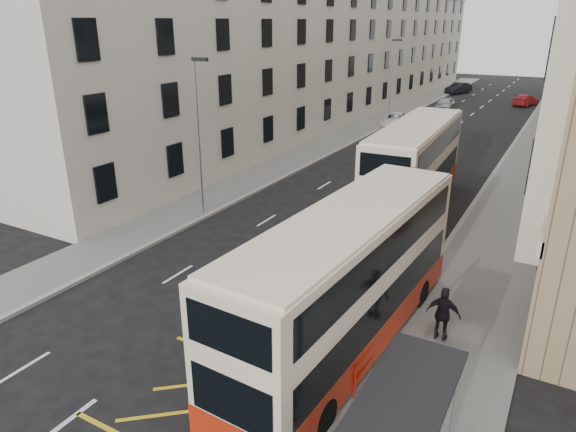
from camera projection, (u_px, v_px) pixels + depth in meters
The scene contains 18 objects.
ground at pixel (120, 381), 14.86m from camera, with size 200.00×200.00×0.00m, color black.
pavement_right at pixel (529, 170), 35.62m from camera, with size 4.00×120.00×0.15m, color #63635E.
pavement_left at pixel (327, 145), 42.71m from camera, with size 3.00×120.00×0.15m, color #63635E.
kerb_right at pixel (499, 166), 36.54m from camera, with size 0.25×120.00×0.15m, color gray.
kerb_left at pixel (344, 147), 42.02m from camera, with size 0.25×120.00×0.15m, color gray.
road_markings at pixel (458, 125), 51.53m from camera, with size 10.00×110.00×0.01m, color silver, non-canonical shape.
terrace_left at pixel (340, 53), 55.75m from camera, with size 9.18×79.00×13.25m.
guard_railing at pixel (394, 319), 16.38m from camera, with size 0.06×6.56×1.01m.
street_lamp_near at pixel (198, 129), 25.89m from camera, with size 0.93×0.18×8.00m.
street_lamp_far at pixel (391, 77), 50.34m from camera, with size 0.93×0.18×8.00m.
double_decker_front at pixel (348, 281), 15.64m from camera, with size 3.27×11.66×4.60m.
double_decker_rear at pixel (414, 166), 27.84m from camera, with size 3.26×11.94×4.72m.
pedestrian_near at pixel (365, 423), 11.92m from camera, with size 0.63×0.41×1.73m, color black.
pedestrian_far at pixel (443, 314), 16.26m from camera, with size 1.08×0.45×1.84m, color black.
white_van at pixel (395, 120), 50.17m from camera, with size 2.26×4.90×1.36m, color white.
car_silver at pixel (445, 104), 59.38m from camera, with size 1.79×4.46×1.52m, color #9FA3A7.
car_dark at pixel (458, 88), 73.24m from camera, with size 1.62×4.63×1.53m, color black.
car_red at pixel (526, 100), 62.90m from camera, with size 1.90×4.68×1.36m, color #A61B20.
Camera 1 is at (10.20, -8.24, 9.77)m, focal length 32.00 mm.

